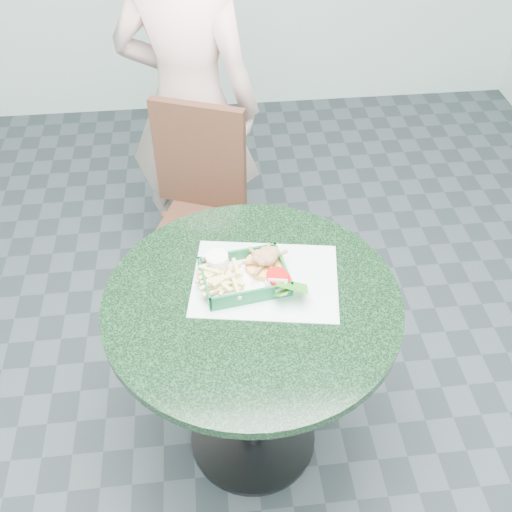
{
  "coord_description": "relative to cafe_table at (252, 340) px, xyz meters",
  "views": [
    {
      "loc": [
        -0.11,
        -1.16,
        2.04
      ],
      "look_at": [
        0.02,
        0.1,
        0.84
      ],
      "focal_mm": 42.0,
      "sensor_mm": 36.0,
      "label": 1
    }
  ],
  "objects": [
    {
      "name": "sauce_ramekin",
      "position": [
        -0.08,
        0.13,
        0.22
      ],
      "size": [
        0.07,
        0.07,
        0.04
      ],
      "rotation": [
        0.0,
        0.0,
        0.03
      ],
      "color": "white",
      "rests_on": "food_basket"
    },
    {
      "name": "diner_person",
      "position": [
        -0.15,
        1.04,
        0.28
      ],
      "size": [
        0.73,
        0.6,
        1.73
      ],
      "primitive_type": "imported",
      "rotation": [
        0.0,
        0.0,
        2.81
      ],
      "color": "#CAA49B",
      "rests_on": "floor"
    },
    {
      "name": "garnish_cup",
      "position": [
        0.08,
        -0.0,
        0.21
      ],
      "size": [
        0.11,
        0.11,
        0.04
      ],
      "rotation": [
        0.0,
        0.0,
        -0.22
      ],
      "color": "white",
      "rests_on": "food_basket"
    },
    {
      "name": "floor",
      "position": [
        0.0,
        0.0,
        -0.58
      ],
      "size": [
        4.0,
        5.0,
        0.02
      ],
      "primitive_type": "cube",
      "color": "#303335",
      "rests_on": "ground"
    },
    {
      "name": "cafe_table",
      "position": [
        0.0,
        0.0,
        0.0
      ],
      "size": [
        0.87,
        0.87,
        0.75
      ],
      "color": "#27272A",
      "rests_on": "floor"
    },
    {
      "name": "placemat",
      "position": [
        0.05,
        0.07,
        0.17
      ],
      "size": [
        0.47,
        0.39,
        0.0
      ],
      "primitive_type": "cube",
      "rotation": [
        0.0,
        0.0,
        -0.17
      ],
      "color": "silver",
      "rests_on": "cafe_table"
    },
    {
      "name": "dining_chair",
      "position": [
        -0.12,
        0.75,
        -0.05
      ],
      "size": [
        0.37,
        0.38,
        0.93
      ],
      "rotation": [
        0.0,
        0.0,
        -0.37
      ],
      "color": "#513824",
      "rests_on": "floor"
    },
    {
      "name": "food_basket",
      "position": [
        -0.02,
        0.06,
        0.19
      ],
      "size": [
        0.24,
        0.18,
        0.05
      ],
      "rotation": [
        0.0,
        0.0,
        0.15
      ],
      "color": "#105B31",
      "rests_on": "placemat"
    },
    {
      "name": "fries_pile",
      "position": [
        -0.08,
        0.07,
        0.21
      ],
      "size": [
        0.14,
        0.14,
        0.05
      ],
      "primitive_type": null,
      "rotation": [
        0.0,
        0.0,
        -0.1
      ],
      "color": "#E9CC76",
      "rests_on": "food_basket"
    },
    {
      "name": "crab_sandwich",
      "position": [
        0.06,
        0.09,
        0.22
      ],
      "size": [
        0.12,
        0.12,
        0.07
      ],
      "rotation": [
        0.0,
        0.0,
        0.3
      ],
      "color": "gold",
      "rests_on": "food_basket"
    }
  ]
}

